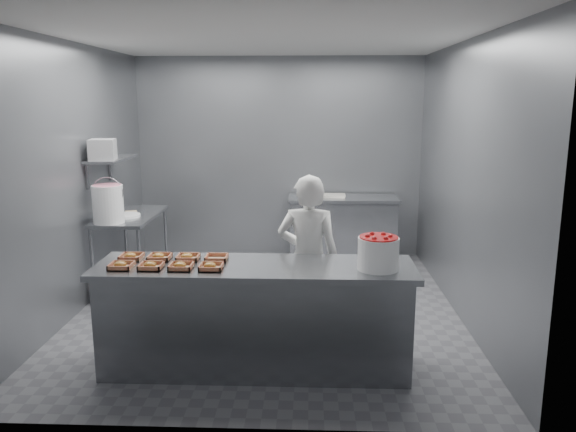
# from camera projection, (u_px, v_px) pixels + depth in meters

# --- Properties ---
(floor) EXTENTS (4.50, 4.50, 0.00)m
(floor) POSITION_uv_depth(u_px,v_px,m) (268.00, 309.00, 6.06)
(floor) COLOR #4C4C51
(floor) RESTS_ON ground
(ceiling) EXTENTS (4.50, 4.50, 0.00)m
(ceiling) POSITION_uv_depth(u_px,v_px,m) (266.00, 38.00, 5.48)
(ceiling) COLOR white
(ceiling) RESTS_ON wall_back
(wall_back) EXTENTS (4.00, 0.04, 2.80)m
(wall_back) POSITION_uv_depth(u_px,v_px,m) (279.00, 158.00, 7.97)
(wall_back) COLOR slate
(wall_back) RESTS_ON ground
(wall_left) EXTENTS (0.04, 4.50, 2.80)m
(wall_left) POSITION_uv_depth(u_px,v_px,m) (76.00, 179.00, 5.85)
(wall_left) COLOR slate
(wall_left) RESTS_ON ground
(wall_right) EXTENTS (0.04, 4.50, 2.80)m
(wall_right) POSITION_uv_depth(u_px,v_px,m) (463.00, 181.00, 5.69)
(wall_right) COLOR slate
(wall_right) RESTS_ON ground
(service_counter) EXTENTS (2.60, 0.70, 0.90)m
(service_counter) POSITION_uv_depth(u_px,v_px,m) (255.00, 317.00, 4.64)
(service_counter) COLOR slate
(service_counter) RESTS_ON ground
(prep_table) EXTENTS (0.60, 1.20, 0.90)m
(prep_table) POSITION_uv_depth(u_px,v_px,m) (131.00, 240.00, 6.59)
(prep_table) COLOR slate
(prep_table) RESTS_ON ground
(back_counter) EXTENTS (1.50, 0.60, 0.90)m
(back_counter) POSITION_uv_depth(u_px,v_px,m) (343.00, 229.00, 7.79)
(back_counter) COLOR slate
(back_counter) RESTS_ON ground
(wall_shelf) EXTENTS (0.35, 0.90, 0.03)m
(wall_shelf) POSITION_uv_depth(u_px,v_px,m) (112.00, 159.00, 6.40)
(wall_shelf) COLOR slate
(wall_shelf) RESTS_ON wall_left
(tray_0) EXTENTS (0.19, 0.18, 0.06)m
(tray_0) POSITION_uv_depth(u_px,v_px,m) (121.00, 265.00, 4.46)
(tray_0) COLOR tan
(tray_0) RESTS_ON service_counter
(tray_1) EXTENTS (0.19, 0.18, 0.06)m
(tray_1) POSITION_uv_depth(u_px,v_px,m) (151.00, 266.00, 4.45)
(tray_1) COLOR tan
(tray_1) RESTS_ON service_counter
(tray_2) EXTENTS (0.19, 0.18, 0.06)m
(tray_2) POSITION_uv_depth(u_px,v_px,m) (181.00, 266.00, 4.44)
(tray_2) COLOR tan
(tray_2) RESTS_ON service_counter
(tray_3) EXTENTS (0.19, 0.18, 0.06)m
(tray_3) POSITION_uv_depth(u_px,v_px,m) (211.00, 266.00, 4.44)
(tray_3) COLOR tan
(tray_3) RESTS_ON service_counter
(tray_4) EXTENTS (0.19, 0.18, 0.06)m
(tray_4) POSITION_uv_depth(u_px,v_px,m) (131.00, 256.00, 4.71)
(tray_4) COLOR tan
(tray_4) RESTS_ON service_counter
(tray_5) EXTENTS (0.19, 0.18, 0.06)m
(tray_5) POSITION_uv_depth(u_px,v_px,m) (159.00, 257.00, 4.70)
(tray_5) COLOR tan
(tray_5) RESTS_ON service_counter
(tray_6) EXTENTS (0.19, 0.18, 0.06)m
(tray_6) POSITION_uv_depth(u_px,v_px,m) (188.00, 257.00, 4.69)
(tray_6) COLOR tan
(tray_6) RESTS_ON service_counter
(tray_7) EXTENTS (0.19, 0.18, 0.04)m
(tray_7) POSITION_uv_depth(u_px,v_px,m) (217.00, 258.00, 4.69)
(tray_7) COLOR tan
(tray_7) RESTS_ON service_counter
(worker) EXTENTS (0.61, 0.44, 1.56)m
(worker) POSITION_uv_depth(u_px,v_px,m) (308.00, 259.00, 5.15)
(worker) COLOR white
(worker) RESTS_ON ground
(strawberry_tub) EXTENTS (0.32, 0.32, 0.27)m
(strawberry_tub) POSITION_uv_depth(u_px,v_px,m) (378.00, 252.00, 4.40)
(strawberry_tub) COLOR white
(strawberry_tub) RESTS_ON service_counter
(glaze_bucket) EXTENTS (0.34, 0.33, 0.50)m
(glaze_bucket) POSITION_uv_depth(u_px,v_px,m) (108.00, 203.00, 6.05)
(glaze_bucket) COLOR white
(glaze_bucket) RESTS_ON prep_table
(bucket_lid) EXTENTS (0.43, 0.43, 0.03)m
(bucket_lid) POSITION_uv_depth(u_px,v_px,m) (125.00, 216.00, 6.40)
(bucket_lid) COLOR white
(bucket_lid) RESTS_ON prep_table
(rag) EXTENTS (0.16, 0.15, 0.02)m
(rag) POSITION_uv_depth(u_px,v_px,m) (131.00, 212.00, 6.62)
(rag) COLOR #CCB28C
(rag) RESTS_ON prep_table
(appliance) EXTENTS (0.32, 0.35, 0.23)m
(appliance) POSITION_uv_depth(u_px,v_px,m) (103.00, 150.00, 6.11)
(appliance) COLOR gray
(appliance) RESTS_ON wall_shelf
(paper_stack) EXTENTS (0.32, 0.24, 0.04)m
(paper_stack) POSITION_uv_depth(u_px,v_px,m) (334.00, 196.00, 7.70)
(paper_stack) COLOR silver
(paper_stack) RESTS_ON back_counter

